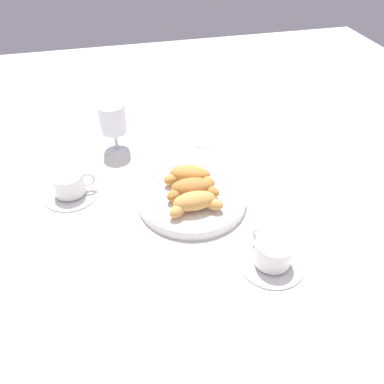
# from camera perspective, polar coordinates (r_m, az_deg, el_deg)

# --- Properties ---
(ground_plane) EXTENTS (2.20, 2.20, 0.00)m
(ground_plane) POSITION_cam_1_polar(r_m,az_deg,el_deg) (0.95, -1.16, -0.67)
(ground_plane) COLOR silver
(pastry_plate) EXTENTS (0.26, 0.26, 0.02)m
(pastry_plate) POSITION_cam_1_polar(r_m,az_deg,el_deg) (0.93, 0.00, -0.79)
(pastry_plate) COLOR white
(pastry_plate) RESTS_ON ground_plane
(croissant_large) EXTENTS (0.13, 0.09, 0.04)m
(croissant_large) POSITION_cam_1_polar(r_m,az_deg,el_deg) (0.94, -0.34, 2.46)
(croissant_large) COLOR #CC893D
(croissant_large) RESTS_ON pastry_plate
(croissant_small) EXTENTS (0.14, 0.07, 0.04)m
(croissant_small) POSITION_cam_1_polar(r_m,az_deg,el_deg) (0.91, 0.03, 0.54)
(croissant_small) COLOR #BC7A38
(croissant_small) RESTS_ON pastry_plate
(croissant_extra) EXTENTS (0.14, 0.06, 0.04)m
(croissant_extra) POSITION_cam_1_polar(r_m,az_deg,el_deg) (0.87, 0.41, -1.55)
(croissant_extra) COLOR #D6994C
(croissant_extra) RESTS_ON pastry_plate
(coffee_cup_near) EXTENTS (0.14, 0.14, 0.06)m
(coffee_cup_near) POSITION_cam_1_polar(r_m,az_deg,el_deg) (0.99, -17.59, 0.87)
(coffee_cup_near) COLOR white
(coffee_cup_near) RESTS_ON ground_plane
(coffee_cup_far) EXTENTS (0.14, 0.14, 0.06)m
(coffee_cup_far) POSITION_cam_1_polar(r_m,az_deg,el_deg) (0.80, 11.79, -9.00)
(coffee_cup_far) COLOR white
(coffee_cup_far) RESTS_ON ground_plane
(juice_glass_left) EXTENTS (0.08, 0.08, 0.14)m
(juice_glass_left) POSITION_cam_1_polar(r_m,az_deg,el_deg) (1.09, -11.62, 10.29)
(juice_glass_left) COLOR white
(juice_glass_left) RESTS_ON ground_plane
(sugar_packet) EXTENTS (0.06, 0.06, 0.01)m
(sugar_packet) POSITION_cam_1_polar(r_m,az_deg,el_deg) (1.13, 1.53, 7.12)
(sugar_packet) COLOR white
(sugar_packet) RESTS_ON ground_plane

